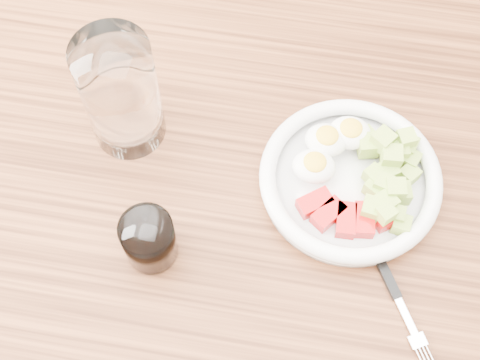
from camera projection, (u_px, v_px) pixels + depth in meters
ground at (244, 339)px, 1.53m from camera, size 4.00×4.00×0.00m
dining_table at (246, 229)px, 0.93m from camera, size 1.50×0.90×0.77m
bowl at (352, 177)px, 0.83m from camera, size 0.23×0.23×0.06m
fork at (391, 285)px, 0.78m from camera, size 0.10×0.16×0.01m
water_glass at (121, 94)px, 0.81m from camera, size 0.09×0.09×0.17m
coffee_glass at (149, 240)px, 0.78m from camera, size 0.06×0.06×0.07m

